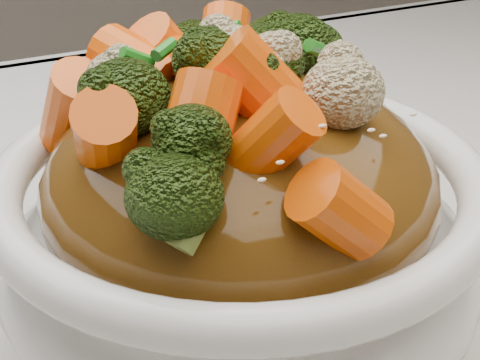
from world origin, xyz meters
name	(u,v)px	position (x,y,z in m)	size (l,w,h in m)	color
tablecloth	(233,280)	(0.00, 0.00, 0.73)	(1.20, 0.80, 0.04)	silver
bowl	(240,243)	(-0.02, -0.05, 0.80)	(0.24, 0.24, 0.09)	white
sauce_base	(240,186)	(-0.02, -0.05, 0.83)	(0.19, 0.19, 0.11)	#56340E
carrots	(240,48)	(-0.02, -0.05, 0.90)	(0.19, 0.19, 0.06)	#F35807
broccoli	(240,51)	(-0.02, -0.05, 0.90)	(0.19, 0.19, 0.05)	black
cauliflower	(240,56)	(-0.02, -0.05, 0.90)	(0.19, 0.19, 0.04)	beige
scallions	(240,46)	(-0.02, -0.05, 0.90)	(0.14, 0.14, 0.02)	#207E1D
sesame_seeds	(240,46)	(-0.02, -0.05, 0.90)	(0.17, 0.17, 0.01)	beige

